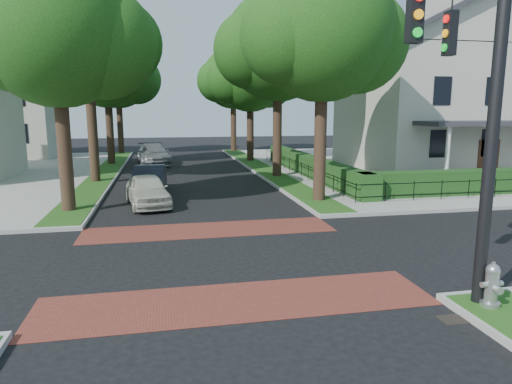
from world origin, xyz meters
TOP-DOWN VIEW (x-y plane):
  - ground at (0.00, 0.00)m, footprint 120.00×120.00m
  - sidewalk_ne at (19.50, 19.00)m, footprint 30.00×30.00m
  - crosswalk_far at (0.00, 3.20)m, footprint 9.00×2.20m
  - crosswalk_near at (0.00, -3.20)m, footprint 9.00×2.20m
  - storm_drain at (4.30, -5.00)m, footprint 0.65×0.45m
  - grass_strip_ne at (5.40, 19.10)m, footprint 1.60×29.80m
  - grass_strip_nw at (-5.40, 19.10)m, footprint 1.60×29.80m
  - tree_right_near at (5.60, 7.24)m, footprint 7.75×6.67m
  - tree_right_mid at (5.61, 15.25)m, footprint 8.25×7.09m
  - tree_right_far at (5.60, 24.22)m, footprint 7.25×6.23m
  - tree_right_back at (5.60, 33.23)m, footprint 7.50×6.45m
  - tree_left_near at (-5.40, 7.23)m, footprint 7.50×6.45m
  - tree_left_mid at (-5.39, 15.24)m, footprint 8.00×6.88m
  - tree_left_far at (-5.40, 24.22)m, footprint 7.00×6.02m
  - tree_left_back at (-5.40, 33.24)m, footprint 7.75×6.66m
  - hedge_main_road at (7.70, 15.00)m, footprint 1.00×18.00m
  - fence_main_road at (6.90, 15.00)m, footprint 0.06×18.00m
  - house_victorian at (17.51, 15.92)m, footprint 13.00×13.05m
  - house_left_far at (-15.49, 31.99)m, footprint 10.00×9.00m
  - traffic_signal at (4.89, -4.41)m, footprint 2.17×2.00m
  - parked_car_front at (-2.30, 7.98)m, footprint 2.37×4.42m
  - parked_car_middle at (-2.30, 11.01)m, footprint 1.83×4.48m
  - parked_car_rear at (-2.30, 23.80)m, footprint 2.92×5.85m
  - fire_hydrant at (5.20, -4.88)m, footprint 0.50×0.48m

SIDE VIEW (x-z plane):
  - ground at x=0.00m, z-range 0.00..0.00m
  - crosswalk_far at x=0.00m, z-range 0.00..0.01m
  - crosswalk_near at x=0.00m, z-range 0.00..0.01m
  - storm_drain at x=4.30m, z-range 0.00..0.01m
  - sidewalk_ne at x=19.50m, z-range 0.00..0.15m
  - grass_strip_ne at x=5.40m, z-range 0.15..0.17m
  - grass_strip_nw at x=-5.40m, z-range 0.15..0.17m
  - fence_main_road at x=6.90m, z-range 0.15..1.05m
  - fire_hydrant at x=5.20m, z-range 0.13..1.12m
  - parked_car_front at x=-2.30m, z-range 0.00..1.43m
  - parked_car_middle at x=-2.30m, z-range 0.00..1.45m
  - hedge_main_road at x=7.70m, z-range 0.15..1.35m
  - parked_car_rear at x=-2.30m, z-range 0.00..1.63m
  - traffic_signal at x=4.89m, z-range 0.71..8.71m
  - house_left_far at x=-15.49m, z-range -0.03..10.11m
  - house_victorian at x=17.51m, z-range -0.22..12.26m
  - tree_right_far at x=5.60m, z-range 2.04..11.78m
  - tree_left_far at x=-5.40m, z-range 2.19..12.05m
  - tree_right_back at x=5.60m, z-range 2.17..12.37m
  - tree_left_near at x=-5.40m, z-range 2.17..12.37m
  - tree_left_back at x=-5.40m, z-range 2.19..12.63m
  - tree_right_near at x=5.60m, z-range 2.30..12.96m
  - tree_right_mid at x=5.61m, z-range 2.38..13.60m
  - tree_left_mid at x=-5.39m, z-range 2.60..14.08m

